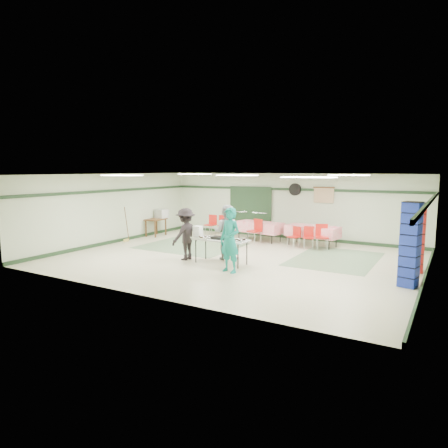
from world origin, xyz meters
The scene contains 42 objects.
floor centered at (0.00, 0.00, 0.00)m, with size 11.00×11.00×0.00m, color beige.
ceiling centered at (0.00, 0.00, 2.70)m, with size 11.00×11.00×0.00m, color white.
wall_back centered at (0.00, 4.50, 1.35)m, with size 11.00×11.00×0.00m, color #B5C0A4.
wall_front centered at (0.00, -4.50, 1.35)m, with size 11.00×11.00×0.00m, color #B5C0A4.
wall_left centered at (-5.50, 0.00, 1.35)m, with size 9.00×9.00×0.00m, color #B5C0A4.
wall_right centered at (5.50, 0.00, 1.35)m, with size 9.00×9.00×0.00m, color #B5C0A4.
trim_back centered at (0.00, 4.47, 2.05)m, with size 11.00×0.06×0.10m, color #1C341D.
baseboard_back centered at (0.00, 4.47, 0.06)m, with size 11.00×0.06×0.12m, color #1C341D.
trim_left centered at (-5.47, 0.00, 2.05)m, with size 9.00×0.06×0.10m, color #1C341D.
baseboard_left centered at (-5.47, 0.00, 0.06)m, with size 9.00×0.06×0.12m, color #1C341D.
trim_right centered at (5.47, 0.00, 2.05)m, with size 9.00×0.06×0.10m, color #1C341D.
baseboard_right centered at (5.47, 0.00, 0.06)m, with size 9.00×0.06×0.12m, color #1C341D.
green_patch_a centered at (-2.50, 1.00, 0.00)m, with size 3.50×3.00×0.01m, color gray.
green_patch_b centered at (2.80, 1.50, 0.00)m, with size 2.50×3.50×0.01m, color gray.
double_door_left centered at (-2.20, 4.44, 1.05)m, with size 0.90×0.06×2.10m, color #969996.
double_door_right centered at (-1.25, 4.44, 1.05)m, with size 0.90×0.06×2.10m, color #969996.
door_frame centered at (-1.73, 4.42, 1.05)m, with size 2.00×0.03×2.15m, color #1C341D.
wall_fan centered at (0.30, 4.44, 2.05)m, with size 0.50×0.50×0.10m, color black.
scroll_banner centered at (1.50, 4.44, 1.85)m, with size 0.80×0.02×0.60m, color tan.
serving_table centered at (-0.07, -0.90, 0.71)m, with size 1.72×0.71×0.76m.
sheet_tray_right centered at (0.46, -0.89, 0.77)m, with size 0.57×0.43×0.02m, color silver.
sheet_tray_mid centered at (-0.17, -0.84, 0.77)m, with size 0.58×0.44×0.02m, color silver.
sheet_tray_left centered at (-0.66, -1.00, 0.77)m, with size 0.61×0.46×0.02m, color silver.
baking_pan centered at (-0.09, -0.94, 0.80)m, with size 0.45×0.28×0.08m, color black.
foam_box_stack centered at (-0.93, -0.88, 0.93)m, with size 0.25×0.23×0.34m, color white.
volunteer_teal centered at (0.67, -1.65, 0.91)m, with size 0.67×0.44×1.82m, color #13897E.
volunteer_grey centered at (-0.23, -0.28, 0.88)m, with size 0.85×0.66×1.75m, color #939398.
volunteer_dark centered at (-1.32, -0.99, 0.83)m, with size 1.07×0.61×1.65m, color black.
dining_table_a centered at (1.45, 3.29, 0.57)m, with size 2.04×1.12×0.77m.
dining_table_b centered at (-0.75, 3.29, 0.57)m, with size 2.00×1.11×0.77m.
chair_a centered at (1.50, 2.71, 0.50)m, with size 0.46×0.46×0.81m.
chair_b centered at (0.98, 2.70, 0.47)m, with size 0.48×0.48×0.78m.
chair_c centered at (1.98, 2.72, 0.57)m, with size 0.57×0.57×0.93m.
chair_d centered at (-0.62, 2.72, 0.58)m, with size 0.55×0.55×0.94m.
chair_loose_a centered at (-2.72, 3.76, 0.53)m, with size 0.53×0.53×0.87m.
chair_loose_b centered at (-3.20, 3.57, 0.54)m, with size 0.43×0.43×0.88m.
crate_stack_blue_a centered at (5.15, 1.17, 0.84)m, with size 0.37×0.37×1.68m, color navy.
crate_stack_red centered at (5.15, 1.01, 0.97)m, with size 0.43×0.43×1.95m, color maroon.
crate_stack_blue_b centered at (5.15, -0.69, 1.05)m, with size 0.40×0.40×2.10m, color navy.
printer_table centered at (-5.15, 2.13, 0.65)m, with size 0.67×0.98×0.74m.
office_printer centered at (-5.15, 2.52, 0.93)m, with size 0.48×0.42×0.38m, color #AEAEA9.
broom centered at (-5.23, 0.44, 0.72)m, with size 0.03×0.03×1.39m, color brown.
Camera 1 is at (6.03, -11.18, 2.86)m, focal length 32.00 mm.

